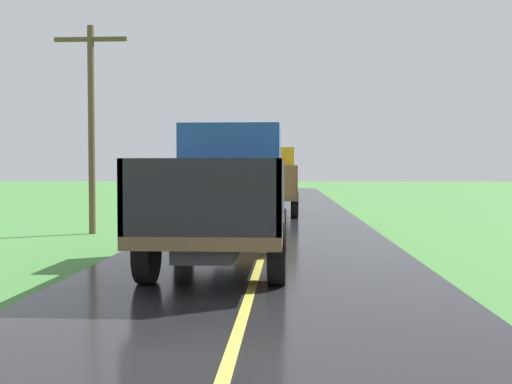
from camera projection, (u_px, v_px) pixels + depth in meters
The scene contains 3 objects.
banana_truck_near at pixel (227, 192), 12.08m from camera, with size 2.38×5.82×2.80m.
banana_truck_far at pixel (269, 181), 25.31m from camera, with size 2.38×5.81×2.80m.
utility_pole_roadside at pixel (91, 120), 17.82m from camera, with size 2.18×0.20×6.19m.
Camera 1 is at (0.57, 0.10, 1.92)m, focal length 42.03 mm.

